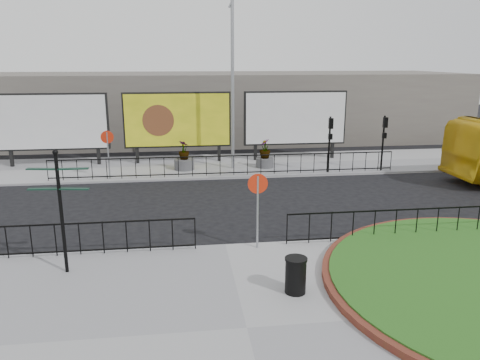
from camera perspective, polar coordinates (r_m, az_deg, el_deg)
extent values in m
plane|color=black|center=(15.67, -1.79, -8.23)|extent=(90.00, 90.00, 0.00)
cube|color=gray|center=(11.23, 0.84, -17.83)|extent=(30.00, 10.00, 0.12)
cube|color=gray|center=(27.09, -4.27, 1.73)|extent=(44.00, 6.00, 0.12)
cylinder|color=gray|center=(24.52, -15.74, 2.87)|extent=(0.07, 0.07, 2.40)
cylinder|color=#B5230C|center=(24.35, -15.90, 5.05)|extent=(0.64, 0.03, 0.64)
cylinder|color=white|center=(24.37, -15.89, 5.06)|extent=(0.50, 0.03, 0.50)
cylinder|color=gray|center=(14.95, 2.15, -3.97)|extent=(0.07, 0.07, 2.40)
cylinder|color=#B5230C|center=(14.68, 2.19, -0.45)|extent=(0.64, 0.03, 0.64)
cylinder|color=white|center=(14.70, 2.17, -0.43)|extent=(0.50, 0.03, 0.50)
cube|color=black|center=(29.50, -26.08, 2.45)|extent=(0.18, 0.18, 1.00)
cube|color=black|center=(28.31, -16.85, 2.86)|extent=(0.18, 0.18, 1.00)
cube|color=black|center=(28.50, -21.93, 6.59)|extent=(6.20, 0.25, 3.20)
cube|color=silver|center=(28.35, -22.01, 6.55)|extent=(6.00, 0.06, 3.00)
cube|color=black|center=(28.03, -12.41, 3.04)|extent=(0.18, 0.18, 1.00)
cube|color=black|center=(28.01, -2.57, 3.36)|extent=(0.18, 0.18, 1.00)
cube|color=black|center=(27.59, -7.63, 7.28)|extent=(6.20, 0.25, 3.20)
cube|color=yellow|center=(27.44, -7.63, 7.24)|extent=(6.00, 0.06, 3.00)
cube|color=black|center=(28.27, 1.89, 3.47)|extent=(0.18, 0.18, 1.00)
cube|color=black|center=(29.41, 11.18, 3.64)|extent=(0.18, 0.18, 1.00)
cube|color=black|center=(28.44, 6.74, 7.53)|extent=(6.20, 0.25, 3.20)
cube|color=silver|center=(28.28, 6.82, 7.48)|extent=(6.00, 0.06, 3.00)
cylinder|color=gray|center=(25.58, -0.92, 11.34)|extent=(0.18, 0.18, 9.00)
cylinder|color=gray|center=(25.70, -0.96, 21.07)|extent=(0.43, 0.10, 0.77)
cylinder|color=black|center=(25.44, 10.82, 4.25)|extent=(0.10, 0.10, 3.00)
cube|color=black|center=(25.15, 11.03, 6.78)|extent=(0.22, 0.18, 0.55)
cube|color=black|center=(25.25, 10.95, 5.21)|extent=(0.20, 0.16, 0.30)
cylinder|color=black|center=(26.52, 17.01, 4.29)|extent=(0.10, 0.10, 3.00)
cube|color=black|center=(26.24, 17.30, 6.71)|extent=(0.22, 0.18, 0.55)
cube|color=black|center=(26.34, 17.19, 5.20)|extent=(0.20, 0.16, 0.30)
cube|color=#605C54|center=(36.58, -5.23, 8.94)|extent=(40.00, 10.00, 5.00)
cylinder|color=black|center=(14.00, -20.93, -3.99)|extent=(0.10, 0.10, 3.45)
sphere|color=black|center=(13.57, -21.61, 3.16)|extent=(0.15, 0.15, 0.15)
cube|color=black|center=(13.84, -23.06, 1.24)|extent=(0.82, 0.28, 0.03)
cube|color=black|center=(13.56, -19.66, 1.30)|extent=(0.81, 0.17, 0.03)
cube|color=black|center=(13.93, -22.90, -1.01)|extent=(0.82, 0.21, 0.03)
cube|color=black|center=(13.63, -19.55, -1.02)|extent=(0.82, 0.28, 0.03)
cylinder|color=black|center=(12.52, 6.80, -11.58)|extent=(0.55, 0.55, 0.91)
cylinder|color=black|center=(12.32, 6.86, -9.55)|extent=(0.59, 0.59, 0.06)
cylinder|color=#4C4C4F|center=(26.00, -6.81, 1.91)|extent=(1.10, 1.10, 0.57)
imported|color=#174913|center=(25.84, -6.86, 3.66)|extent=(0.83, 0.83, 1.05)
cylinder|color=#4C4C4F|center=(26.43, 3.04, 2.13)|extent=(0.99, 0.99, 0.52)
imported|color=#174913|center=(26.27, 3.06, 3.85)|extent=(0.63, 0.63, 1.09)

